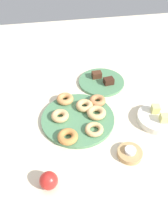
# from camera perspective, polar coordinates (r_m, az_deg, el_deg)

# --- Properties ---
(ground_plane) EXTENTS (2.40, 2.40, 0.00)m
(ground_plane) POSITION_cam_1_polar(r_m,az_deg,el_deg) (1.06, -1.59, -2.02)
(ground_plane) COLOR beige
(donut_plate) EXTENTS (0.35, 0.35, 0.02)m
(donut_plate) POSITION_cam_1_polar(r_m,az_deg,el_deg) (1.06, -1.60, -1.70)
(donut_plate) COLOR #4C7F56
(donut_plate) RESTS_ON ground_plane
(donut_0) EXTENTS (0.10, 0.10, 0.03)m
(donut_0) POSITION_cam_1_polar(r_m,az_deg,el_deg) (1.04, -6.22, -1.00)
(donut_0) COLOR tan
(donut_0) RESTS_ON donut_plate
(donut_1) EXTENTS (0.12, 0.12, 0.03)m
(donut_1) POSITION_cam_1_polar(r_m,az_deg,el_deg) (0.96, -4.23, -6.35)
(donut_1) COLOR #BC7A3D
(donut_1) RESTS_ON donut_plate
(donut_2) EXTENTS (0.09, 0.09, 0.02)m
(donut_2) POSITION_cam_1_polar(r_m,az_deg,el_deg) (0.98, 2.63, -4.50)
(donut_2) COLOR tan
(donut_2) RESTS_ON donut_plate
(donut_3) EXTENTS (0.11, 0.11, 0.03)m
(donut_3) POSITION_cam_1_polar(r_m,az_deg,el_deg) (1.09, 0.10, 1.68)
(donut_3) COLOR tan
(donut_3) RESTS_ON donut_plate
(donut_4) EXTENTS (0.09, 0.09, 0.03)m
(donut_4) POSITION_cam_1_polar(r_m,az_deg,el_deg) (1.13, -4.92, 3.39)
(donut_4) COLOR #C6844C
(donut_4) RESTS_ON donut_plate
(donut_5) EXTENTS (0.11, 0.11, 0.03)m
(donut_5) POSITION_cam_1_polar(r_m,az_deg,el_deg) (1.05, 3.20, -0.20)
(donut_5) COLOR tan
(donut_5) RESTS_ON donut_plate
(donut_6) EXTENTS (0.12, 0.12, 0.03)m
(donut_6) POSITION_cam_1_polar(r_m,az_deg,el_deg) (1.12, 3.50, 2.98)
(donut_6) COLOR #B27547
(donut_6) RESTS_ON donut_plate
(cake_plate) EXTENTS (0.26, 0.26, 0.01)m
(cake_plate) POSITION_cam_1_polar(r_m,az_deg,el_deg) (1.28, 4.51, 7.78)
(cake_plate) COLOR #4C7F56
(cake_plate) RESTS_ON ground_plane
(brownie_near) EXTENTS (0.04, 0.05, 0.03)m
(brownie_near) POSITION_cam_1_polar(r_m,az_deg,el_deg) (1.30, 3.32, 9.58)
(brownie_near) COLOR #472819
(brownie_near) RESTS_ON cake_plate
(brownie_far) EXTENTS (0.05, 0.06, 0.03)m
(brownie_far) POSITION_cam_1_polar(r_m,az_deg,el_deg) (1.25, 6.39, 7.95)
(brownie_far) COLOR #381E14
(brownie_far) RESTS_ON cake_plate
(candle_holder) EXTENTS (0.10, 0.10, 0.02)m
(candle_holder) POSITION_cam_1_polar(r_m,az_deg,el_deg) (0.94, 11.72, -10.42)
(candle_holder) COLOR tan
(candle_holder) RESTS_ON ground_plane
(tealight) EXTENTS (0.05, 0.05, 0.01)m
(tealight) POSITION_cam_1_polar(r_m,az_deg,el_deg) (0.93, 11.89, -9.74)
(tealight) COLOR silver
(tealight) RESTS_ON candle_holder
(fruit_bowl) EXTENTS (0.18, 0.18, 0.03)m
(fruit_bowl) POSITION_cam_1_polar(r_m,az_deg,el_deg) (1.10, 18.27, -1.64)
(fruit_bowl) COLOR silver
(fruit_bowl) RESTS_ON ground_plane
(melon_chunk_left) EXTENTS (0.04, 0.04, 0.04)m
(melon_chunk_left) POSITION_cam_1_polar(r_m,az_deg,el_deg) (1.10, 18.00, 0.79)
(melon_chunk_left) COLOR #DBD67A
(melon_chunk_left) RESTS_ON fruit_bowl
(melon_chunk_right) EXTENTS (0.04, 0.04, 0.04)m
(melon_chunk_right) POSITION_cam_1_polar(r_m,az_deg,el_deg) (1.07, 20.02, -1.48)
(melon_chunk_right) COLOR #DBD67A
(melon_chunk_right) RESTS_ON fruit_bowl
(apple) EXTENTS (0.07, 0.07, 0.07)m
(apple) POSITION_cam_1_polar(r_m,az_deg,el_deg) (0.85, -9.12, -17.08)
(apple) COLOR red
(apple) RESTS_ON ground_plane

